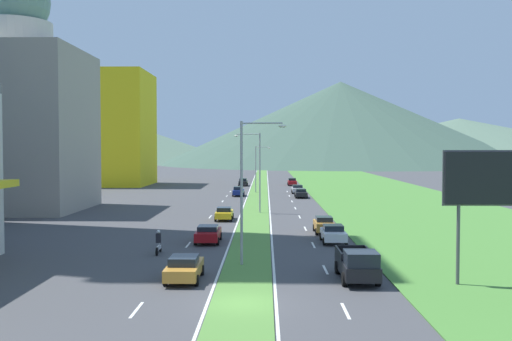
{
  "coord_description": "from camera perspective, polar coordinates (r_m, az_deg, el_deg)",
  "views": [
    {
      "loc": [
        1.2,
        -28.95,
        7.96
      ],
      "look_at": [
        -0.07,
        48.72,
        4.82
      ],
      "focal_mm": 40.56,
      "sensor_mm": 36.0,
      "label": 1
    }
  ],
  "objects": [
    {
      "name": "car_7",
      "position": [
        48.88,
        7.63,
        -6.18
      ],
      "size": [
        2.0,
        4.15,
        1.47
      ],
      "rotation": [
        0.0,
        0.0,
        -1.57
      ],
      "color": "silver",
      "rests_on": "ground_plane"
    },
    {
      "name": "pickup_truck_0",
      "position": [
        35.29,
        9.98,
        -9.12
      ],
      "size": [
        2.18,
        5.4,
        2.0
      ],
      "rotation": [
        0.0,
        0.0,
        -1.57
      ],
      "color": "black",
      "rests_on": "ground_plane"
    },
    {
      "name": "edge_line_median_right",
      "position": [
        89.3,
        1.29,
        -2.79
      ],
      "size": [
        0.16,
        240.0,
        0.01
      ],
      "primitive_type": "cube",
      "color": "silver",
      "rests_on": "ground_plane"
    },
    {
      "name": "midrise_colored",
      "position": [
        125.36,
        -14.43,
        4.0
      ],
      "size": [
        17.5,
        17.5,
        23.6
      ],
      "primitive_type": "cube",
      "color": "yellow",
      "rests_on": "ground_plane"
    },
    {
      "name": "street_lamp_far",
      "position": [
        100.56,
        0.15,
        0.47
      ],
      "size": [
        2.7,
        0.28,
        8.13
      ],
      "color": "#99999E",
      "rests_on": "ground_plane"
    },
    {
      "name": "lane_dash_left_3",
      "position": [
        38.63,
        -8.59,
        -9.59
      ],
      "size": [
        0.16,
        2.8,
        0.01
      ],
      "primitive_type": "cube",
      "color": "silver",
      "rests_on": "ground_plane"
    },
    {
      "name": "car_6",
      "position": [
        91.31,
        4.45,
        -2.24
      ],
      "size": [
        1.93,
        4.63,
        1.39
      ],
      "rotation": [
        0.0,
        0.0,
        -1.57
      ],
      "color": "black",
      "rests_on": "ground_plane"
    },
    {
      "name": "car_2",
      "position": [
        63.23,
        -3.15,
        -4.25
      ],
      "size": [
        1.91,
        4.03,
        1.43
      ],
      "rotation": [
        0.0,
        0.0,
        1.57
      ],
      "color": "yellow",
      "rests_on": "ground_plane"
    },
    {
      "name": "lane_dash_right_3",
      "position": [
        38.31,
        6.86,
        -9.68
      ],
      "size": [
        0.16,
        2.8,
        0.01
      ],
      "primitive_type": "cube",
      "color": "silver",
      "rests_on": "ground_plane"
    },
    {
      "name": "lane_dash_left_10",
      "position": [
        103.86,
        -2.54,
        -2.08
      ],
      "size": [
        0.16,
        2.8,
        0.01
      ],
      "primitive_type": "cube",
      "color": "silver",
      "rests_on": "ground_plane"
    },
    {
      "name": "lane_dash_left_2",
      "position": [
        29.62,
        -11.7,
        -13.31
      ],
      "size": [
        0.16,
        2.8,
        0.01
      ],
      "primitive_type": "cube",
      "color": "silver",
      "rests_on": "ground_plane"
    },
    {
      "name": "lane_dash_right_8",
      "position": [
        84.94,
        3.57,
        -3.06
      ],
      "size": [
        0.16,
        2.8,
        0.01
      ],
      "primitive_type": "cube",
      "color": "silver",
      "rests_on": "ground_plane"
    },
    {
      "name": "car_0",
      "position": [
        99.79,
        4.12,
        -1.84
      ],
      "size": [
        2.04,
        4.05,
        1.45
      ],
      "rotation": [
        0.0,
        0.0,
        -1.57
      ],
      "color": "#B2B2B7",
      "rests_on": "ground_plane"
    },
    {
      "name": "lane_dash_left_9",
      "position": [
        94.47,
        -2.89,
        -2.52
      ],
      "size": [
        0.16,
        2.8,
        0.01
      ],
      "primitive_type": "cube",
      "color": "silver",
      "rests_on": "ground_plane"
    },
    {
      "name": "car_3",
      "position": [
        54.1,
        6.73,
        -5.33
      ],
      "size": [
        1.86,
        4.12,
        1.52
      ],
      "rotation": [
        0.0,
        0.0,
        -1.57
      ],
      "color": "#C6842D",
      "rests_on": "ground_plane"
    },
    {
      "name": "lane_dash_right_10",
      "position": [
        103.74,
        3.09,
        -2.08
      ],
      "size": [
        0.16,
        2.8,
        0.01
      ],
      "primitive_type": "cube",
      "color": "silver",
      "rests_on": "ground_plane"
    },
    {
      "name": "motorcycle_rider",
      "position": [
        43.96,
        -9.58,
        -7.16
      ],
      "size": [
        0.36,
        2.0,
        1.8
      ],
      "rotation": [
        0.0,
        0.0,
        1.57
      ],
      "color": "black",
      "rests_on": "ground_plane"
    },
    {
      "name": "lane_dash_right_5",
      "position": [
        56.85,
        4.89,
        -5.74
      ],
      "size": [
        0.16,
        2.8,
        0.01
      ],
      "primitive_type": "cube",
      "color": "silver",
      "rests_on": "ground_plane"
    },
    {
      "name": "domed_building",
      "position": [
        79.17,
        -22.5,
        5.18
      ],
      "size": [
        16.47,
        16.47,
        30.41
      ],
      "color": "#9E9384",
      "rests_on": "ground_plane"
    },
    {
      "name": "car_5",
      "position": [
        35.2,
        -7.09,
        -9.5
      ],
      "size": [
        2.03,
        4.49,
        1.49
      ],
      "rotation": [
        0.0,
        0.0,
        1.57
      ],
      "color": "#C6842D",
      "rests_on": "ground_plane"
    },
    {
      "name": "lane_dash_right_2",
      "position": [
        29.21,
        8.82,
        -13.52
      ],
      "size": [
        0.16,
        2.8,
        0.01
      ],
      "primitive_type": "cube",
      "color": "silver",
      "rests_on": "ground_plane"
    },
    {
      "name": "car_8",
      "position": [
        48.62,
        -4.73,
        -6.22
      ],
      "size": [
        2.03,
        4.43,
        1.44
      ],
      "rotation": [
        0.0,
        0.0,
        1.57
      ],
      "color": "maroon",
      "rests_on": "ground_plane"
    },
    {
      "name": "car_1",
      "position": [
        120.25,
        3.58,
        -1.11
      ],
      "size": [
        1.87,
        4.61,
        1.53
      ],
      "rotation": [
        0.0,
        0.0,
        -1.57
      ],
      "color": "maroon",
      "rests_on": "ground_plane"
    },
    {
      "name": "edge_line_median_left",
      "position": [
        89.35,
        -0.96,
        -2.79
      ],
      "size": [
        0.16,
        240.0,
        0.01
      ],
      "primitive_type": "cube",
      "color": "silver",
      "rests_on": "ground_plane"
    },
    {
      "name": "lane_dash_left_8",
      "position": [
        85.09,
        -3.32,
        -3.05
      ],
      "size": [
        0.16,
        2.8,
        0.01
      ],
      "primitive_type": "cube",
      "color": "silver",
      "rests_on": "ground_plane"
    },
    {
      "name": "street_lamp_near",
      "position": [
        38.67,
        -0.95,
        -1.22
      ],
      "size": [
        3.1,
        0.5,
        9.71
      ],
      "color": "#99999E",
      "rests_on": "ground_plane"
    },
    {
      "name": "lane_dash_right_9",
      "position": [
        94.34,
        3.31,
        -2.52
      ],
      "size": [
        0.16,
        2.8,
        0.01
      ],
      "primitive_type": "cube",
      "color": "silver",
      "rests_on": "ground_plane"
    },
    {
      "name": "grass_verge_right",
      "position": [
        91.38,
        13.21,
        -2.72
      ],
      "size": [
        24.0,
        240.0,
        0.06
      ],
      "primitive_type": "cube",
      "color": "#477F33",
      "rests_on": "ground_plane"
    },
    {
      "name": "ground_plane",
      "position": [
        30.05,
        -1.43,
        -13.05
      ],
      "size": [
        600.0,
        600.0,
        0.0
      ],
      "primitive_type": "plane",
      "color": "#424244"
    },
    {
      "name": "lane_dash_right_4",
      "position": [
        47.55,
        5.68,
        -7.33
      ],
      "size": [
        0.16,
        2.8,
        0.01
      ],
      "primitive_type": "cube",
      "color": "silver",
      "rests_on": "ground_plane"
    },
    {
      "name": "grass_median",
      "position": [
        89.31,
        0.17,
        -2.78
      ],
      "size": [
        3.2,
        240.0,
        0.06
      ],
      "primitive_type": "cube",
      "color": "#518438",
      "rests_on": "ground_plane"
    },
    {
      "name": "hill_far_right",
      "position": [
        324.72,
        19.38,
        2.82
      ],
      "size": [
        212.05,
        212.05,
        23.17
      ],
      "primitive_type": "cone",
      "color": "#516B56",
      "rests_on": "ground_plane"
    },
    {
      "name": "lane_dash_right_7",
      "position": [
        75.56,
        3.9,
        -3.73
      ],
      "size": [
        0.16,
        2.8,
        0.01
      ],
      "primitive_type": "cube",
      "color": "silver",
      "rests_on": "ground_plane"
    },
    {
      "name": "street_lamp_mid",
      "position": [
        69.57,
        0.1,
        0.34
      ],
      "size": [
        3.17,
        0.44,
        9.67
      ],
      "color": "#99999E",
      "rests_on": "ground_plane"
    },
    {
      "name": "car_4",
      "position": [
        118.83,
        -1.28,
        -1.14
      ],
      "size": [
        1.87,
        4.47,
        1.56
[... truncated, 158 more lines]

